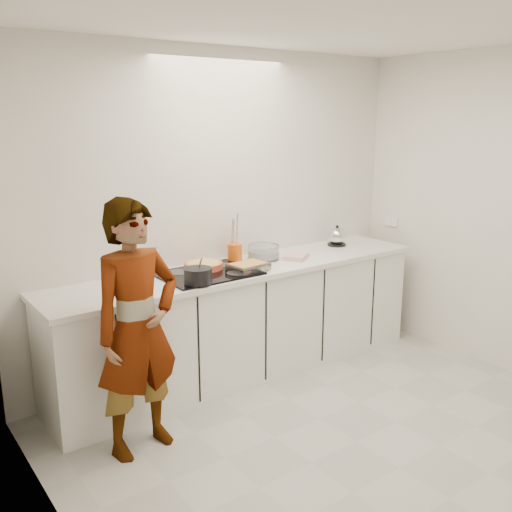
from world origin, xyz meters
TOP-DOWN VIEW (x-y plane):
  - floor at (0.00, 0.00)m, footprint 3.60×3.20m
  - ceiling at (0.00, 0.00)m, footprint 3.60×3.20m
  - wall_back at (0.00, 1.60)m, footprint 3.60×0.00m
  - wall_left at (-1.80, 0.00)m, footprint 0.00×3.20m
  - base_cabinets at (0.00, 1.28)m, footprint 3.20×0.58m
  - countertop at (0.00, 1.28)m, footprint 3.24×0.64m
  - hob at (-0.35, 1.26)m, footprint 0.72×0.54m
  - tart_dish at (-0.32, 1.38)m, footprint 0.39×0.39m
  - saucepan at (-0.55, 1.06)m, footprint 0.20×0.20m
  - baking_dish at (-0.06, 1.13)m, footprint 0.31×0.24m
  - mixing_bowl at (0.27, 1.38)m, footprint 0.28×0.28m
  - tea_towel at (0.50, 1.24)m, footprint 0.29×0.27m
  - kettle at (1.12, 1.39)m, footprint 0.22×0.22m
  - utensil_crock at (0.04, 1.46)m, footprint 0.15×0.15m
  - cook at (-1.15, 0.78)m, footprint 0.64×0.48m

SIDE VIEW (x-z plane):
  - floor at x=0.00m, z-range 0.00..0.00m
  - base_cabinets at x=0.00m, z-range 0.00..0.87m
  - cook at x=-1.15m, z-range 0.00..1.62m
  - countertop at x=0.00m, z-range 0.87..0.91m
  - hob at x=-0.35m, z-range 0.91..0.92m
  - tea_towel at x=0.50m, z-range 0.91..0.95m
  - tart_dish at x=-0.32m, z-range 0.93..0.98m
  - baking_dish at x=-0.06m, z-range 0.93..0.98m
  - mixing_bowl at x=0.27m, z-range 0.91..1.03m
  - saucepan at x=-0.55m, z-range 0.89..1.07m
  - utensil_crock at x=0.04m, z-range 0.91..1.06m
  - kettle at x=1.12m, z-range 0.90..1.09m
  - wall_back at x=0.00m, z-range 0.00..2.60m
  - wall_left at x=-1.80m, z-range 0.00..2.60m
  - ceiling at x=0.00m, z-range 2.60..2.60m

